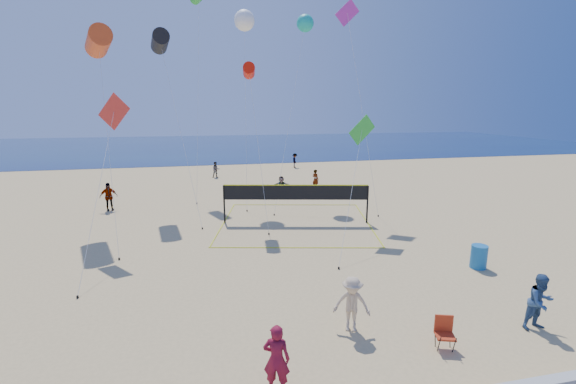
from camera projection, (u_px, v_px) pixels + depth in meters
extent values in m
plane|color=tan|center=(306.00, 353.00, 10.85)|extent=(120.00, 120.00, 0.00)
cube|color=#112052|center=(218.00, 145.00, 69.98)|extent=(140.00, 50.00, 0.03)
imported|color=maroon|center=(277.00, 359.00, 9.17)|extent=(0.76, 0.62, 1.79)
imported|color=#304E79|center=(540.00, 302.00, 11.84)|extent=(0.90, 0.71, 1.80)
imported|color=#D0B28B|center=(352.00, 304.00, 11.77)|extent=(1.30, 1.04, 1.76)
imported|color=gray|center=(109.00, 197.00, 25.60)|extent=(1.20, 0.84, 1.89)
imported|color=gray|center=(281.00, 186.00, 29.96)|extent=(1.48, 0.63, 1.54)
imported|color=gray|center=(315.00, 179.00, 32.28)|extent=(0.68, 0.74, 1.69)
imported|color=gray|center=(216.00, 170.00, 37.74)|extent=(0.82, 0.68, 1.55)
imported|color=gray|center=(295.00, 160.00, 43.98)|extent=(0.68, 1.10, 1.63)
cube|color=#AF2E14|center=(445.00, 336.00, 10.91)|extent=(0.63, 0.60, 0.06)
cube|color=#AF2E14|center=(444.00, 323.00, 11.05)|extent=(0.50, 0.20, 0.51)
cylinder|color=black|center=(439.00, 345.00, 10.79)|extent=(0.10, 0.26, 0.67)
cylinder|color=black|center=(435.00, 338.00, 11.15)|extent=(0.10, 0.26, 0.67)
cylinder|color=black|center=(454.00, 346.00, 10.75)|extent=(0.10, 0.26, 0.67)
cylinder|color=black|center=(450.00, 338.00, 11.11)|extent=(0.10, 0.26, 0.67)
cylinder|color=#1964A4|center=(479.00, 257.00, 16.48)|extent=(0.70, 0.70, 1.01)
cylinder|color=black|center=(224.00, 204.00, 22.84)|extent=(0.10, 0.10, 2.27)
cylinder|color=black|center=(367.00, 204.00, 22.80)|extent=(0.10, 0.10, 2.27)
cube|color=black|center=(296.00, 193.00, 22.67)|extent=(8.30, 1.89, 0.85)
cube|color=#CDD916|center=(296.00, 185.00, 22.57)|extent=(8.31, 1.90, 0.06)
cube|color=#CDD916|center=(297.00, 248.00, 18.91)|extent=(8.50, 1.96, 0.02)
cube|color=#CDD916|center=(295.00, 205.00, 27.22)|extent=(8.50, 1.96, 0.02)
cylinder|color=#CF451A|center=(98.00, 42.00, 21.86)|extent=(2.12, 3.17, 1.60)
cylinder|color=silver|center=(108.00, 138.00, 19.64)|extent=(1.62, 7.36, 10.38)
cylinder|color=black|center=(119.00, 259.00, 17.42)|extent=(0.08, 0.08, 0.10)
cylinder|color=black|center=(160.00, 41.00, 25.11)|extent=(1.46, 2.67, 1.38)
cylinder|color=silver|center=(180.00, 128.00, 23.47)|extent=(2.20, 6.41, 10.93)
cylinder|color=black|center=(202.00, 228.00, 21.82)|extent=(0.08, 0.08, 0.10)
cylinder|color=red|center=(249.00, 71.00, 22.32)|extent=(0.86, 1.70, 0.89)
cylinder|color=silver|center=(259.00, 150.00, 21.60)|extent=(0.49, 3.62, 8.80)
cylinder|color=black|center=(269.00, 234.00, 20.87)|extent=(0.08, 0.08, 0.10)
cube|color=red|center=(114.00, 112.00, 18.53)|extent=(1.65, 0.84, 1.81)
cylinder|color=silver|center=(98.00, 191.00, 16.23)|extent=(0.58, 6.18, 6.51)
cylinder|color=black|center=(78.00, 297.00, 13.93)|extent=(0.08, 0.08, 0.10)
cube|color=green|center=(362.00, 130.00, 20.46)|extent=(1.64, 0.38, 1.66)
cylinder|color=silver|center=(352.00, 191.00, 18.44)|extent=(2.89, 4.86, 5.55)
cylinder|color=black|center=(339.00, 268.00, 16.43)|extent=(0.08, 0.08, 0.10)
cube|color=#C02CAE|center=(347.00, 13.00, 24.93)|extent=(1.70, 0.25, 1.67)
cylinder|color=silver|center=(363.00, 113.00, 24.64)|extent=(1.12, 3.74, 12.70)
cylinder|color=black|center=(378.00, 216.00, 24.34)|extent=(0.08, 0.08, 0.10)
sphere|color=white|center=(244.00, 20.00, 27.14)|extent=(1.56, 1.56, 1.45)
cylinder|color=silver|center=(246.00, 113.00, 26.34)|extent=(0.62, 4.44, 12.72)
cylinder|color=black|center=(247.00, 211.00, 25.54)|extent=(0.08, 0.08, 0.10)
sphere|color=#18B29F|center=(305.00, 23.00, 28.51)|extent=(1.34, 1.34, 1.26)
cylinder|color=silver|center=(291.00, 112.00, 26.55)|extent=(3.59, 6.23, 12.82)
cylinder|color=black|center=(274.00, 215.00, 24.59)|extent=(0.08, 0.08, 0.10)
cylinder|color=silver|center=(198.00, 94.00, 28.84)|extent=(0.87, 6.03, 15.32)
cylinder|color=black|center=(197.00, 203.00, 27.53)|extent=(0.08, 0.08, 0.10)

